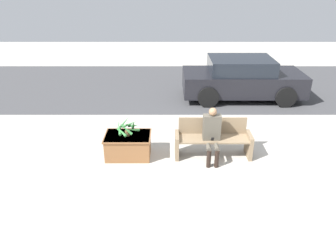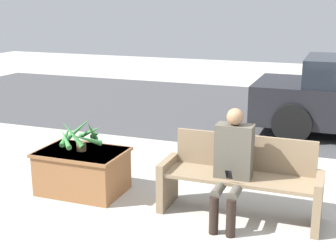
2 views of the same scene
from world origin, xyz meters
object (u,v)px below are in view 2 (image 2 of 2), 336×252
at_px(bench, 240,179).
at_px(person_seated, 232,160).
at_px(planter_box, 82,170).
at_px(potted_plant, 81,135).

relative_size(bench, person_seated, 1.42).
bearing_deg(planter_box, potted_plant, 45.49).
height_order(planter_box, potted_plant, potted_plant).
xyz_separation_m(person_seated, planter_box, (-2.02, 0.13, -0.42)).
bearing_deg(planter_box, person_seated, -3.74).
bearing_deg(bench, potted_plant, -178.54).
bearing_deg(potted_plant, person_seated, -3.81).
xyz_separation_m(planter_box, potted_plant, (0.00, 0.00, 0.48)).
distance_m(bench, planter_box, 2.08).
relative_size(person_seated, potted_plant, 2.08).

